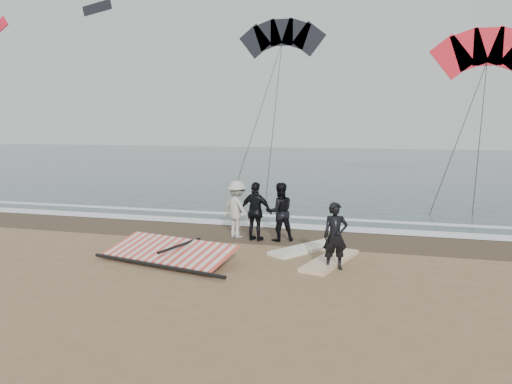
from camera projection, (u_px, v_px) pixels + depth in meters
ground at (279, 280)px, 11.55m from camera, size 120.00×120.00×0.00m
sea at (364, 164)px, 43.05m from camera, size 120.00×54.00×0.02m
wet_sand at (310, 237)px, 15.85m from camera, size 120.00×2.80×0.01m
foam_near at (317, 227)px, 17.18m from camera, size 120.00×0.90×0.01m
foam_far at (324, 218)px, 18.80m from camera, size 120.00×0.45×0.01m
man_main at (335, 236)px, 12.28m from camera, size 0.72×0.59×1.68m
board_white at (330, 260)px, 12.98m from camera, size 1.32×2.56×0.10m
board_cream at (307, 248)px, 14.23m from camera, size 1.92×2.42×0.10m
trio_cluster at (255, 211)px, 15.44m from camera, size 2.62×1.22×1.82m
sail_rig at (170, 253)px, 13.21m from camera, size 3.98×2.44×0.49m
kite_red at (487, 56)px, 26.86m from camera, size 6.49×4.91×12.20m
kite_dark at (282, 40)px, 38.35m from camera, size 7.66×8.54×19.64m
distant_kites at (26, 26)px, 45.17m from camera, size 11.18×6.12×4.76m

